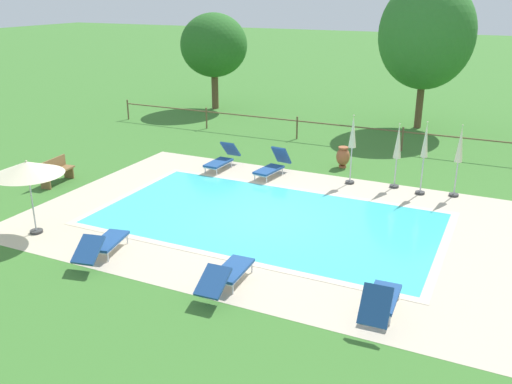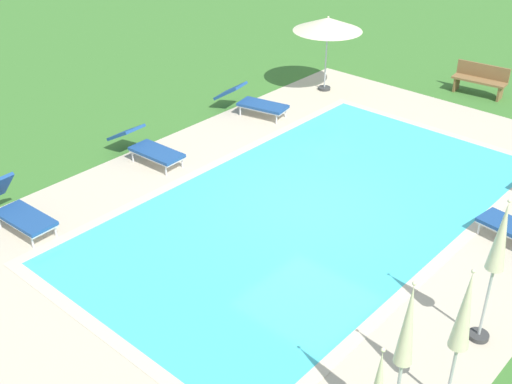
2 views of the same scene
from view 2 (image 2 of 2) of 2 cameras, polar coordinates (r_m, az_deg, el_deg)
name	(u,v)px [view 2 (image 2 of 2)]	position (r m, az deg, el deg)	size (l,w,h in m)	color
ground_plane	(312,208)	(13.40, 4.95, -1.39)	(160.00, 160.00, 0.00)	#3D752D
pool_deck_paving	(312,208)	(13.40, 4.95, -1.38)	(14.20, 9.63, 0.01)	beige
swimming_pool_water	(312,208)	(13.40, 4.95, -1.37)	(10.04, 5.47, 0.01)	#42CCD6
pool_coping_rim	(312,207)	(13.40, 4.95, -1.36)	(10.52, 5.95, 0.01)	beige
sun_lounger_north_mid	(148,147)	(15.23, -9.51, 3.93)	(0.69, 2.08, 0.74)	navy
sun_lounger_north_far	(253,102)	(17.51, -0.24, 7.95)	(1.01, 2.12, 0.78)	navy
sun_lounger_north_end	(17,210)	(13.37, -20.29, -1.48)	(0.68, 1.90, 0.97)	navy
patio_umbrella_open_foreground	(328,25)	(18.81, 6.33, 14.40)	(1.96, 1.96, 2.16)	#383838
patio_umbrella_closed_row_west	(499,248)	(9.84, 20.53, -4.62)	(0.32, 0.32, 2.50)	#383838
patio_umbrella_closed_row_mid_west	(463,321)	(8.71, 17.72, -10.71)	(0.32, 0.32, 2.30)	#383838
patio_umbrella_closed_row_mid_east	(405,341)	(8.03, 12.99, -12.61)	(0.32, 0.32, 2.52)	#383838
wooden_bench_lawn_side	(480,79)	(19.88, 19.10, 9.37)	(0.60, 1.54, 0.87)	olive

